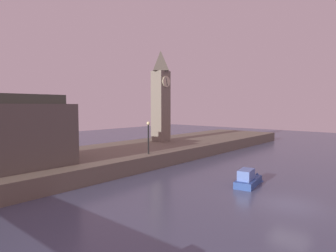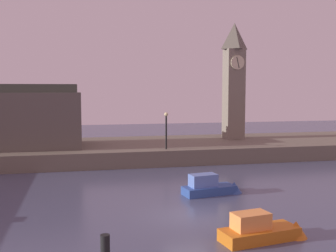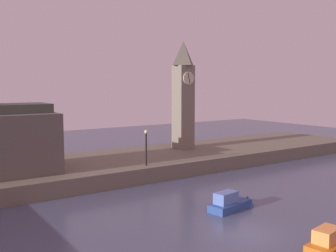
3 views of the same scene
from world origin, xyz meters
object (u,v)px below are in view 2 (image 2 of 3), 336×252
Objects in this scene: streetlamp at (166,126)px; boat_tour_blue at (214,187)px; boat_patrol_orange at (267,230)px; clock_tower at (234,79)px; parliament_hall at (1,116)px.

streetlamp reaches higher than boat_tour_blue.
boat_patrol_orange is (-0.25, -8.51, -0.02)m from boat_tour_blue.
streetlamp is at bearing 92.10° from boat_patrol_orange.
clock_tower is 24.64m from parliament_hall.
clock_tower is 20.75m from boat_tour_blue.
clock_tower reaches higher than parliament_hall.
boat_patrol_orange is at bearing -108.00° from clock_tower.
parliament_hall is 3.20× the size of boat_tour_blue.
parliament_hall is 15.73m from streetlamp.
boat_tour_blue is at bearing -115.12° from clock_tower.
boat_tour_blue is at bearing 88.30° from boat_patrol_orange.
parliament_hall is at bearing -174.79° from clock_tower.
streetlamp is 11.47m from boat_tour_blue.
clock_tower is at bearing 64.88° from boat_tour_blue.
clock_tower reaches higher than boat_patrol_orange.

